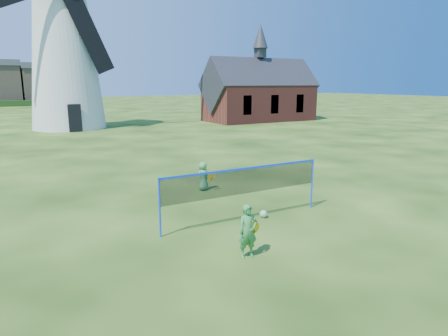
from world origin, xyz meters
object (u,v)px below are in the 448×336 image
at_px(chapel, 259,94).
at_px(player_boy, 203,176).
at_px(play_ball, 263,214).
at_px(badminton_net, 244,182).
at_px(windmill, 64,52).
at_px(player_girl, 248,231).

distance_m(chapel, player_boy, 27.69).
relative_size(chapel, play_ball, 51.78).
distance_m(badminton_net, player_boy, 3.57).
height_order(windmill, player_girl, windmill).
height_order(windmill, player_boy, windmill).
relative_size(player_girl, player_boy, 1.17).
relative_size(badminton_net, player_boy, 4.81).
bearing_deg(player_girl, player_boy, 81.03).
height_order(chapel, player_boy, chapel).
xyz_separation_m(chapel, player_boy, (-17.12, -21.66, -2.19)).
xyz_separation_m(chapel, badminton_net, (-17.55, -25.15, -1.57)).
distance_m(badminton_net, player_girl, 2.45).
distance_m(player_girl, play_ball, 2.76).
height_order(chapel, play_ball, chapel).
height_order(badminton_net, player_girl, badminton_net).
distance_m(player_boy, play_ball, 3.59).
bearing_deg(player_boy, badminton_net, 64.65).
bearing_deg(chapel, player_girl, -124.54).
height_order(chapel, badminton_net, chapel).
relative_size(badminton_net, play_ball, 22.95).
xyz_separation_m(player_girl, play_ball, (1.83, 2.01, -0.50)).
xyz_separation_m(badminton_net, player_girl, (-1.19, -2.08, -0.52)).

